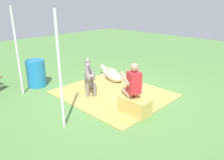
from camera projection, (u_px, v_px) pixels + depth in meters
name	position (u px, v px, depth m)	size (l,w,h in m)	color
ground_plane	(115.00, 94.00, 6.69)	(24.00, 24.00, 0.00)	#568442
hay_patch	(113.00, 93.00, 6.71)	(3.15, 2.69, 0.02)	tan
hay_bale	(135.00, 106.00, 5.49)	(0.78, 0.42, 0.41)	tan
person_seated	(132.00, 85.00, 5.45)	(0.72, 0.59, 1.29)	tan
pony_standing	(89.00, 74.00, 6.63)	(1.18, 0.90, 0.94)	slate
pony_lying	(112.00, 75.00, 7.79)	(1.36, 0.60, 0.42)	beige
water_barrel	(36.00, 73.00, 7.19)	(0.60, 0.60, 0.88)	#1E72B2
tent_pole_left	(60.00, 72.00, 4.56)	(0.06, 0.06, 2.54)	silver
tent_pole_right	(17.00, 53.00, 6.31)	(0.06, 0.06, 2.54)	silver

